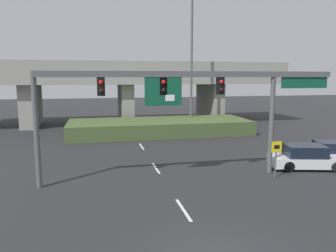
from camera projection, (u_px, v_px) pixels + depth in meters
name	position (u px, v px, depth m)	size (l,w,h in m)	color
lane_markings	(148.00, 156.00, 23.49)	(0.14, 22.10, 0.01)	silver
signal_gantry	(185.00, 91.00, 17.68)	(16.64, 0.44, 5.92)	#515456
speed_limit_sign	(276.00, 154.00, 18.10)	(0.60, 0.11, 2.15)	#4C4C4C
highway_light_pole_near	(192.00, 60.00, 34.11)	(0.70, 0.36, 13.91)	#515456
overpass_bridge	(125.00, 82.00, 39.52)	(38.20, 8.86, 7.32)	gray
grass_embankment	(160.00, 127.00, 32.57)	(17.71, 6.51, 1.36)	#42562D
parked_sedan_near_right	(306.00, 158.00, 20.23)	(4.76, 2.92, 1.47)	silver
parked_sedan_mid_right	(336.00, 153.00, 21.56)	(4.76, 2.60, 1.42)	maroon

